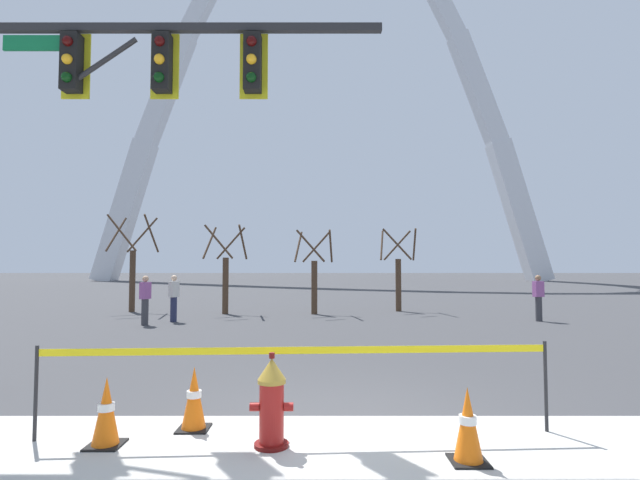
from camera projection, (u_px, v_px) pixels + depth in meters
ground_plane at (339, 424)px, 5.79m from camera, size 240.00×240.00×0.00m
fire_hydrant at (271, 402)px, 5.08m from camera, size 0.46×0.48×0.99m
caution_tape_barrier at (297, 372)px, 5.40m from camera, size 5.76×0.34×1.04m
traffic_cone_by_hydrant at (467, 425)px, 4.67m from camera, size 0.36×0.36×0.73m
traffic_cone_mid_sidewalk at (193, 399)px, 5.60m from camera, size 0.36×0.36×0.73m
traffic_cone_curb_edge at (105, 412)px, 5.09m from camera, size 0.36×0.36×0.73m
traffic_signal_gantry at (92, 112)px, 7.36m from camera, size 6.42×0.44×6.00m
monument_arch at (321, 97)px, 61.89m from camera, size 57.81×2.57×53.98m
tree_far_left at (132, 269)px, 19.98m from camera, size 1.85×1.86×4.01m
tree_left_mid at (225, 275)px, 19.13m from camera, size 1.64×1.64×3.52m
tree_center_left at (313, 277)px, 19.04m from camera, size 1.55×1.55×3.32m
tree_center_right at (397, 275)px, 20.25m from camera, size 1.61×1.62×3.46m
pedestrian_walking_left at (173, 298)px, 16.39m from camera, size 0.33×0.39×1.59m
pedestrian_standing_center at (538, 297)px, 16.57m from camera, size 0.38×0.29×1.59m
pedestrian_walking_right at (144, 300)px, 15.49m from camera, size 0.31×0.39×1.59m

